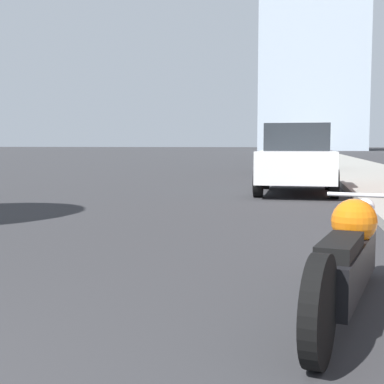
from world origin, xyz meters
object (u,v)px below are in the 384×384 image
(motorcycle, at_px, (348,258))
(parked_car_green, at_px, (298,147))
(parked_car_white, at_px, (297,159))
(parked_car_silver, at_px, (296,150))
(parked_car_blue, at_px, (297,148))
(parked_car_black, at_px, (298,151))

(motorcycle, relative_size, parked_car_green, 0.57)
(motorcycle, bearing_deg, parked_car_white, 105.44)
(parked_car_silver, bearing_deg, motorcycle, -88.19)
(parked_car_blue, bearing_deg, parked_car_silver, -93.44)
(parked_car_silver, relative_size, parked_car_green, 0.94)
(parked_car_white, bearing_deg, motorcycle, -86.98)
(parked_car_white, bearing_deg, parked_car_blue, 90.72)
(parked_car_white, xyz_separation_m, parked_car_silver, (-0.08, 21.24, -0.04))
(motorcycle, relative_size, parked_car_silver, 0.61)
(parked_car_blue, height_order, parked_car_green, parked_car_green)
(parked_car_blue, bearing_deg, parked_car_white, -93.18)
(parked_car_white, height_order, parked_car_green, parked_car_green)
(motorcycle, xyz_separation_m, parked_car_silver, (-0.46, 30.64, 0.41))
(parked_car_black, distance_m, parked_car_blue, 22.27)
(motorcycle, height_order, parked_car_silver, parked_car_silver)
(parked_car_blue, relative_size, parked_car_green, 0.95)
(motorcycle, relative_size, parked_car_white, 0.69)
(parked_car_blue, bearing_deg, parked_car_black, -93.01)
(motorcycle, xyz_separation_m, parked_car_black, (-0.33, 19.95, 0.51))
(motorcycle, distance_m, parked_car_blue, 42.23)
(parked_car_black, distance_m, parked_car_green, 32.97)
(parked_car_white, height_order, parked_car_black, parked_car_black)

